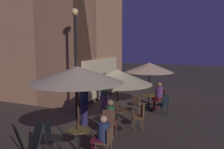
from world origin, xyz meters
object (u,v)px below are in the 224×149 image
cafe_table_1 (149,100)px  patron_standing_3 (106,87)px  cafe_chair_4 (160,96)px  patio_umbrella_0 (117,77)px  cafe_chair_0 (140,114)px  patron_seated_2 (102,134)px  street_lamp_near_corner (76,48)px  cafe_chair_5 (51,134)px  cafe_chair_2 (138,103)px  cafe_table_0 (117,115)px  patron_seated_1 (158,94)px  cafe_chair_3 (164,103)px  menu_sandwich_board (29,142)px  patio_umbrella_2 (78,75)px  patron_seated_0 (111,115)px  patron_standing_5 (104,95)px  cafe_table_2 (79,138)px  patio_umbrella_1 (149,68)px  cafe_chair_1 (109,121)px  cafe_chair_6 (107,139)px  patron_standing_4 (84,103)px

cafe_table_1 → patron_standing_3: size_ratio=0.42×
cafe_chair_4 → patio_umbrella_0: bearing=15.9°
cafe_chair_0 → patron_seated_2: bearing=54.3°
street_lamp_near_corner → patio_umbrella_0: (-0.57, -2.06, -1.01)m
cafe_table_1 → cafe_chair_5: (-5.15, 1.57, 0.06)m
cafe_chair_2 → cafe_chair_5: (-4.45, 1.24, 0.04)m
cafe_table_0 → patron_seated_1: 3.45m
cafe_chair_2 → cafe_chair_3: (0.27, -1.12, 0.03)m
street_lamp_near_corner → cafe_table_0: (-0.57, -2.06, -2.42)m
menu_sandwich_board → patio_umbrella_2: patio_umbrella_2 is taller
cafe_chair_3 → patron_seated_0: bearing=96.3°
cafe_chair_5 → patron_standing_5: patron_standing_5 is taller
street_lamp_near_corner → patron_seated_1: street_lamp_near_corner is taller
street_lamp_near_corner → cafe_table_0: bearing=-105.4°
menu_sandwich_board → cafe_table_0: size_ratio=1.35×
cafe_chair_4 → cafe_chair_3: bearing=48.6°
street_lamp_near_corner → cafe_chair_2: size_ratio=5.32×
cafe_table_1 → cafe_table_2: size_ratio=1.05×
cafe_table_0 → cafe_chair_4: cafe_chair_4 is taller
patio_umbrella_0 → cafe_chair_4: size_ratio=2.66×
patio_umbrella_1 → cafe_chair_2: 1.71m
street_lamp_near_corner → cafe_table_1: bearing=-49.5°
patio_umbrella_0 → cafe_chair_1: bearing=-177.4°
cafe_chair_3 → cafe_chair_6: 4.47m
patio_umbrella_0 → patio_umbrella_2: bearing=171.9°
patron_standing_4 → cafe_chair_3: bearing=124.9°
cafe_table_1 → cafe_chair_2: bearing=154.7°
cafe_chair_3 → patron_seated_2: bearing=107.5°
patron_seated_1 → patron_standing_4: size_ratio=0.72×
menu_sandwich_board → patio_umbrella_2: 2.18m
patron_seated_2 → street_lamp_near_corner: bearing=-52.4°
cafe_chair_2 → patron_seated_2: (-4.15, -0.21, 0.15)m
street_lamp_near_corner → patio_umbrella_1: 3.49m
menu_sandwich_board → cafe_chair_4: (6.45, -2.23, 0.06)m
cafe_table_1 → cafe_table_0: bearing=169.7°
street_lamp_near_corner → patron_seated_1: (2.77, -2.91, -2.21)m
patio_umbrella_0 → cafe_chair_5: 2.96m
patio_umbrella_1 → cafe_chair_6: (-4.84, -0.02, -1.50)m
patio_umbrella_1 → cafe_chair_2: (-0.70, 0.33, -1.52)m
menu_sandwich_board → cafe_chair_3: menu_sandwich_board is taller
cafe_chair_2 → patron_seated_2: patron_seated_2 is taller
patio_umbrella_1 → patron_standing_3: 2.54m
patio_umbrella_1 → cafe_table_2: bearing=170.7°
street_lamp_near_corner → patron_seated_1: 4.59m
cafe_table_2 → patron_seated_2: patron_seated_2 is taller
patron_seated_2 → patio_umbrella_2: bearing=-0.0°
cafe_chair_3 → cafe_chair_4: size_ratio=1.01×
patio_umbrella_1 → cafe_chair_3: 1.74m
patio_umbrella_1 → cafe_chair_4: (0.70, -0.42, -1.47)m
patron_seated_2 → patron_standing_3: patron_standing_3 is taller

